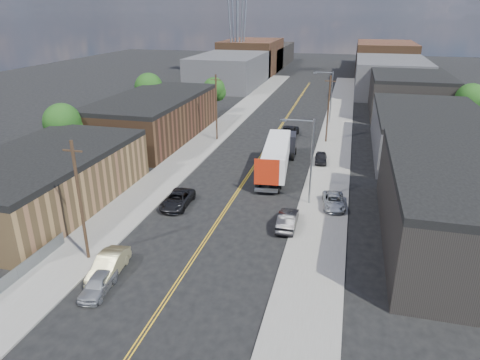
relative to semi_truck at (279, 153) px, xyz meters
The scene contains 32 objects.
ground 26.40m from the semi_truck, 97.13° to the left, with size 260.00×260.00×0.00m, color black.
centerline 11.80m from the semi_truck, 106.39° to the left, with size 0.32×120.00×0.01m, color gold.
sidewalk_left 17.07m from the semi_truck, 139.00° to the left, with size 5.00×140.00×0.15m, color slate.
sidewalk_right 12.93m from the semi_truck, 60.67° to the left, with size 5.00×140.00×0.15m, color slate.
warehouse_tan 26.56m from the semi_truck, 143.21° to the right, with size 12.00×22.00×5.60m.
warehouse_brown 23.56m from the semi_truck, 154.60° to the left, with size 12.00×26.00×6.60m.
industrial_right_a 23.35m from the semi_truck, 36.60° to the right, with size 14.00×22.00×7.10m.
industrial_right_b 22.31m from the semi_truck, 32.85° to the left, with size 14.00×24.00×6.10m.
industrial_right_c 42.48m from the semi_truck, 63.81° to the left, with size 14.00×22.00×7.60m.
skyline_left_a 65.40m from the semi_truck, 110.85° to the left, with size 16.00×30.00×8.00m, color #37373A.
skyline_right_a 63.37m from the semi_truck, 74.68° to the left, with size 16.00×30.00×8.00m, color #37373A.
skyline_left_b 89.22m from the semi_truck, 105.12° to the left, with size 16.00×26.00×10.00m, color #462D1C.
skyline_right_b 87.75m from the semi_truck, 79.00° to the left, with size 16.00×26.00×10.00m, color #462D1C.
skyline_left_c 108.62m from the semi_truck, 102.37° to the left, with size 16.00×40.00×7.00m, color black.
skyline_right_c 107.42m from the semi_truck, 81.04° to the left, with size 16.00×40.00×7.00m, color black.
streetlight_near 10.34m from the semi_truck, 64.05° to the right, with size 3.39×0.25×9.00m.
streetlight_far 26.62m from the semi_truck, 80.57° to the left, with size 3.39×0.25×9.00m.
utility_pole_left_near 26.66m from the semi_truck, 115.62° to the right, with size 1.60×0.26×10.00m.
utility_pole_left_far 16.20m from the semi_truck, 135.93° to the left, with size 1.60×0.26×10.00m.
utility_pole_right 15.20m from the semi_truck, 70.70° to the left, with size 1.60×0.26×10.00m.
tree_left_near 27.63m from the semi_truck, behind, with size 4.85×4.76×7.91m.
tree_left_mid 34.57m from the semi_truck, 142.21° to the left, with size 5.10×5.04×8.37m.
tree_left_far 33.02m from the semi_truck, 121.48° to the left, with size 4.35×4.20×6.97m.
tree_right_far 37.51m from the semi_truck, 44.24° to the left, with size 4.85×4.76×7.91m.
semi_truck is the anchor object (origin of this frame).
car_left_a 28.85m from the semi_truck, 106.67° to the right, with size 1.60×3.99×1.36m, color #ADAFB2.
car_left_b 26.92m from the semi_truck, 108.85° to the right, with size 1.70×4.86×1.60m, color tan.
car_left_c 15.28m from the semi_truck, 122.95° to the right, with size 2.43×5.27×1.47m, color black.
car_right_oncoming 14.98m from the semi_truck, 77.06° to the right, with size 1.66×4.76×1.57m, color black.
car_right_lot_a 11.87m from the semi_truck, 52.03° to the right, with size 2.11×4.58×1.27m, color #B4B8B9.
car_right_lot_c 6.62m from the semi_truck, 39.98° to the left, with size 1.53×3.80×1.29m, color black.
car_ahead_truck 15.82m from the semi_truck, 93.62° to the left, with size 2.60×5.64×1.57m, color black.
Camera 1 is at (11.12, -15.83, 18.82)m, focal length 32.00 mm.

